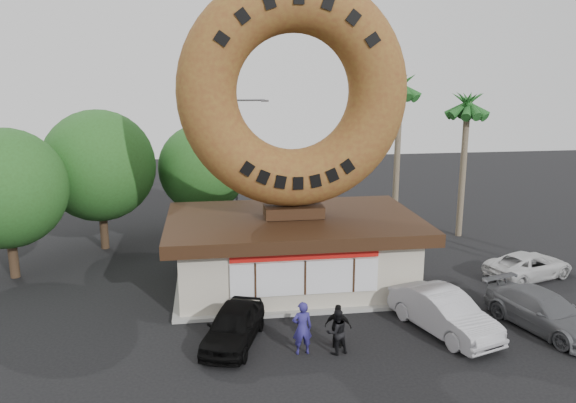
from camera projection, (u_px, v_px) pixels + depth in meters
The scene contains 16 objects.
ground at pixel (319, 348), 19.99m from camera, with size 90.00×90.00×0.00m, color black.
donut_shop at pixel (293, 249), 25.34m from camera, with size 11.20×7.20×3.80m.
giant_donut at pixel (294, 92), 23.76m from camera, with size 9.87×9.87×2.52m, color brown.
tree_west at pixel (99, 166), 30.12m from camera, with size 6.00×6.00×7.65m.
tree_mid at pixel (203, 168), 32.95m from camera, with size 5.20×5.20×6.63m.
tree_far at pixel (5, 189), 25.85m from camera, with size 5.60×5.60×7.14m.
palm_near at pixel (400, 92), 32.58m from camera, with size 2.60×2.60×9.75m.
palm_far at pixel (467, 109), 31.84m from camera, with size 2.60×2.60×8.75m.
street_lamp at pixel (238, 157), 34.11m from camera, with size 2.11×0.20×8.00m.
person_left at pixel (302, 328), 19.41m from camera, with size 0.70×0.46×1.93m, color navy.
person_center at pixel (337, 332), 19.46m from camera, with size 0.79×0.61×1.62m, color black.
person_right at pixel (338, 326), 19.91m from camera, with size 0.94×0.39×1.61m, color black.
car_black at pixel (233, 325), 20.20m from camera, with size 1.64×4.09×1.39m, color black.
car_silver at pixel (444, 312), 21.08m from camera, with size 1.67×4.80×1.58m, color #A5A5AA.
car_grey at pixel (544, 311), 21.34m from camera, with size 1.99×4.89×1.42m, color slate.
car_white at pixel (529, 265), 26.64m from camera, with size 2.04×4.42×1.23m, color silver.
Camera 1 is at (-3.71, -17.90, 9.69)m, focal length 35.00 mm.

